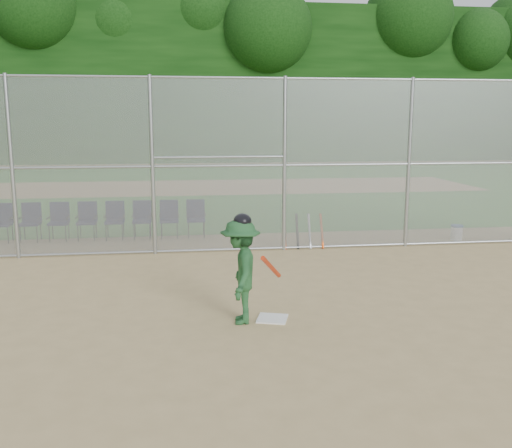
{
  "coord_description": "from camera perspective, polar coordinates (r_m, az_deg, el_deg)",
  "views": [
    {
      "loc": [
        -1.41,
        -7.94,
        3.04
      ],
      "look_at": [
        0.0,
        2.5,
        1.1
      ],
      "focal_mm": 40.0,
      "sensor_mm": 36.0,
      "label": 1
    }
  ],
  "objects": [
    {
      "name": "treeline",
      "position": [
        28.09,
        -4.96,
        15.4
      ],
      "size": [
        81.0,
        60.0,
        11.0
      ],
      "color": "black",
      "rests_on": "ground"
    },
    {
      "name": "backstop_fence",
      "position": [
        13.06,
        -1.48,
        6.16
      ],
      "size": [
        16.09,
        0.09,
        4.0
      ],
      "color": "gray",
      "rests_on": "ground"
    },
    {
      "name": "chair_4",
      "position": [
        15.05,
        -13.96,
        0.32
      ],
      "size": [
        0.54,
        0.52,
        0.96
      ],
      "primitive_type": null,
      "color": "#0E1135",
      "rests_on": "ground"
    },
    {
      "name": "batter_at_plate",
      "position": [
        8.57,
        -1.55,
        -4.65
      ],
      "size": [
        0.96,
        1.3,
        1.68
      ],
      "color": "#205027",
      "rests_on": "ground"
    },
    {
      "name": "dirt_patch_far",
      "position": [
        26.16,
        -4.56,
        3.73
      ],
      "size": [
        24.0,
        24.0,
        0.0
      ],
      "primitive_type": "plane",
      "color": "tan",
      "rests_on": "ground"
    },
    {
      "name": "ground",
      "position": [
        8.62,
        2.26,
        -10.22
      ],
      "size": [
        100.0,
        100.0,
        0.0
      ],
      "primitive_type": "plane",
      "color": "tan",
      "rests_on": "ground"
    },
    {
      "name": "spare_bats",
      "position": [
        13.65,
        4.76,
        -0.72
      ],
      "size": [
        0.96,
        0.38,
        0.83
      ],
      "color": "#D84C14",
      "rests_on": "ground"
    },
    {
      "name": "chair_0",
      "position": [
        15.6,
        -24.14,
        0.06
      ],
      "size": [
        0.54,
        0.52,
        0.96
      ],
      "primitive_type": null,
      "color": "#0E1135",
      "rests_on": "ground"
    },
    {
      "name": "chair_2",
      "position": [
        15.26,
        -19.14,
        0.19
      ],
      "size": [
        0.54,
        0.52,
        0.96
      ],
      "primitive_type": null,
      "color": "#0E1135",
      "rests_on": "ground"
    },
    {
      "name": "water_cooler",
      "position": [
        15.44,
        19.42,
        -0.79
      ],
      "size": [
        0.31,
        0.31,
        0.39
      ],
      "color": "white",
      "rests_on": "ground"
    },
    {
      "name": "grass_strip",
      "position": [
        26.16,
        -4.56,
        3.72
      ],
      "size": [
        100.0,
        100.0,
        0.0
      ],
      "primitive_type": "plane",
      "color": "#2A7021",
      "rests_on": "ground"
    },
    {
      "name": "chair_3",
      "position": [
        15.14,
        -16.57,
        0.25
      ],
      "size": [
        0.54,
        0.52,
        0.96
      ],
      "primitive_type": null,
      "color": "#0E1135",
      "rests_on": "ground"
    },
    {
      "name": "home_plate",
      "position": [
        8.92,
        1.64,
        -9.43
      ],
      "size": [
        0.56,
        0.56,
        0.02
      ],
      "primitive_type": "cube",
      "rotation": [
        0.0,
        0.0,
        -0.3
      ],
      "color": "white",
      "rests_on": "ground"
    },
    {
      "name": "chair_7",
      "position": [
        14.96,
        -6.02,
        0.51
      ],
      "size": [
        0.54,
        0.52,
        0.96
      ],
      "primitive_type": null,
      "color": "#0E1135",
      "rests_on": "ground"
    },
    {
      "name": "chair_5",
      "position": [
        14.99,
        -11.33,
        0.38
      ],
      "size": [
        0.54,
        0.52,
        0.96
      ],
      "primitive_type": null,
      "color": "#0E1135",
      "rests_on": "ground"
    },
    {
      "name": "chair_6",
      "position": [
        14.96,
        -8.68,
        0.45
      ],
      "size": [
        0.54,
        0.52,
        0.96
      ],
      "primitive_type": null,
      "color": "#0E1135",
      "rests_on": "ground"
    },
    {
      "name": "chair_1",
      "position": [
        15.42,
        -21.67,
        0.12
      ],
      "size": [
        0.54,
        0.52,
        0.96
      ],
      "primitive_type": null,
      "color": "#0E1135",
      "rests_on": "ground"
    }
  ]
}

